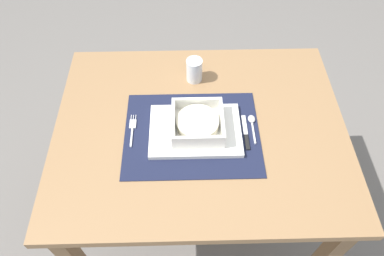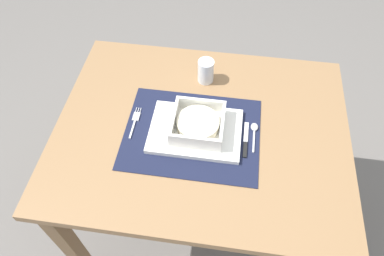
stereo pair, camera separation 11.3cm
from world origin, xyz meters
The scene contains 10 objects.
ground_plane centered at (0.00, 0.00, 0.00)m, with size 6.00×6.00×0.00m, color slate.
dining_table centered at (0.00, 0.00, 0.63)m, with size 0.97×0.76×0.74m.
placemat centered at (-0.03, -0.03, 0.74)m, with size 0.44×0.34×0.00m, color #191E38.
serving_plate centered at (-0.02, -0.02, 0.75)m, with size 0.30×0.21×0.02m, color white.
porridge_bowl centered at (-0.01, -0.02, 0.78)m, with size 0.16×0.16×0.06m.
fork centered at (-0.22, 0.00, 0.74)m, with size 0.02×0.13×0.00m.
spoon centered at (0.17, 0.01, 0.74)m, with size 0.02×0.12×0.01m.
butter_knife centered at (0.15, -0.04, 0.74)m, with size 0.01×0.14×0.01m.
bread_knife centered at (0.12, -0.05, 0.74)m, with size 0.01×0.14×0.01m.
drinking_glass centered at (-0.01, 0.22, 0.78)m, with size 0.06×0.06×0.09m.
Camera 2 is at (0.07, -0.70, 1.67)m, focal length 33.12 mm.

